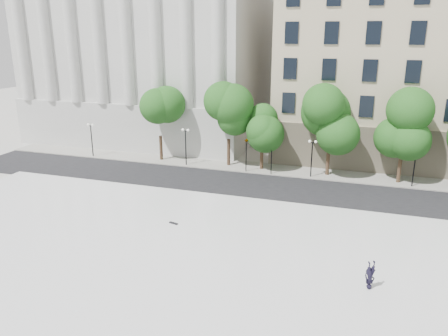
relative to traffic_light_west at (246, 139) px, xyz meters
The scene contains 12 objects.
ground 22.60m from the traffic_light_west, 90.83° to the right, with size 160.00×160.00×0.00m, color #AFADA5.
plaza 19.61m from the traffic_light_west, 90.96° to the right, with size 44.00×22.00×0.45m, color silver.
street 5.65m from the traffic_light_west, 94.31° to the right, with size 60.00×8.00×0.02m, color black.
far_sidewalk 3.99m from the traffic_light_west, 100.78° to the left, with size 60.00×4.00×0.12m, color #98968C.
building_west 25.50m from the traffic_light_west, 136.79° to the left, with size 31.50×27.65×25.60m.
building_east 26.82m from the traffic_light_west, 40.17° to the left, with size 36.00×26.15×23.00m.
traffic_light_west is the anchor object (origin of this frame).
traffic_light_east 2.73m from the traffic_light_west, ahead, with size 0.65×1.78×4.20m.
person_lying 23.85m from the traffic_light_west, 57.92° to the right, with size 0.62×0.41×1.71m, color black.
skateboard 15.76m from the traffic_light_west, 96.01° to the right, with size 0.75×0.19×0.08m, color black.
street_trees 7.16m from the traffic_light_west, 11.96° to the left, with size 36.94×4.57×8.04m.
lamp_posts 1.18m from the traffic_light_west, 159.18° to the left, with size 36.55×0.28×4.24m.
Camera 1 is at (11.61, -20.85, 14.38)m, focal length 35.00 mm.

